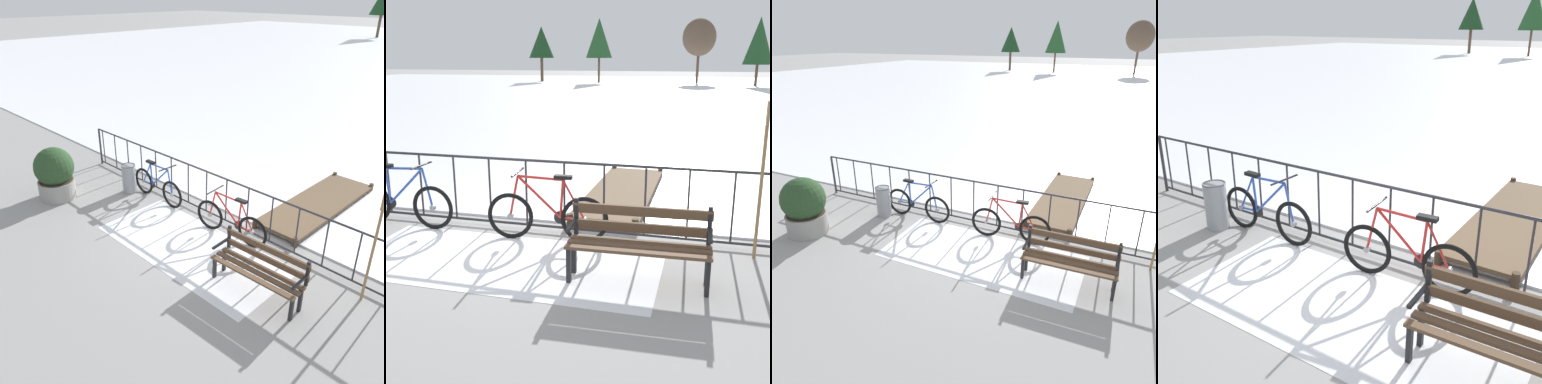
# 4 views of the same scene
# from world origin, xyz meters

# --- Properties ---
(ground_plane) EXTENTS (160.00, 160.00, 0.00)m
(ground_plane) POSITION_xyz_m (0.00, 0.00, 0.00)
(ground_plane) COLOR gray
(snow_patch) EXTENTS (3.88, 1.77, 0.01)m
(snow_patch) POSITION_xyz_m (0.43, -1.20, 0.00)
(snow_patch) COLOR white
(snow_patch) RESTS_ON ground
(railing_fence) EXTENTS (9.06, 0.06, 1.07)m
(railing_fence) POSITION_xyz_m (0.00, 0.00, 0.56)
(railing_fence) COLOR #2D2D33
(railing_fence) RESTS_ON ground
(bicycle_near_railing) EXTENTS (1.71, 0.52, 0.97)m
(bicycle_near_railing) POSITION_xyz_m (-1.59, -0.33, 0.37)
(bicycle_near_railing) COLOR black
(bicycle_near_railing) RESTS_ON ground
(bicycle_second) EXTENTS (1.71, 0.52, 0.97)m
(bicycle_second) POSITION_xyz_m (0.72, -0.35, 0.37)
(bicycle_second) COLOR black
(bicycle_second) RESTS_ON ground
(park_bench) EXTENTS (1.62, 0.54, 0.89)m
(park_bench) POSITION_xyz_m (2.12, -1.28, 0.51)
(park_bench) COLOR brown
(park_bench) RESTS_ON ground
(planter_with_shrub) EXTENTS (0.94, 0.94, 1.28)m
(planter_with_shrub) POSITION_xyz_m (-3.41, -1.98, 0.64)
(planter_with_shrub) COLOR gray
(planter_with_shrub) RESTS_ON ground
(trash_bin) EXTENTS (0.35, 0.35, 0.73)m
(trash_bin) POSITION_xyz_m (-2.42, -0.55, 0.37)
(trash_bin) COLOR gray
(trash_bin) RESTS_ON ground
(oar_upright) EXTENTS (0.04, 0.16, 1.98)m
(oar_upright) POSITION_xyz_m (3.46, -0.25, 1.14)
(oar_upright) COLOR #937047
(oar_upright) RESTS_ON ground
(wooden_dock) EXTENTS (1.10, 3.62, 0.20)m
(wooden_dock) POSITION_xyz_m (1.35, 2.06, 0.12)
(wooden_dock) COLOR brown
(wooden_dock) RESTS_ON ground
(tree_west_mid) EXTENTS (2.49, 2.49, 5.32)m
(tree_west_mid) POSITION_xyz_m (-14.00, 41.91, 3.79)
(tree_west_mid) COLOR brown
(tree_west_mid) RESTS_ON ground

